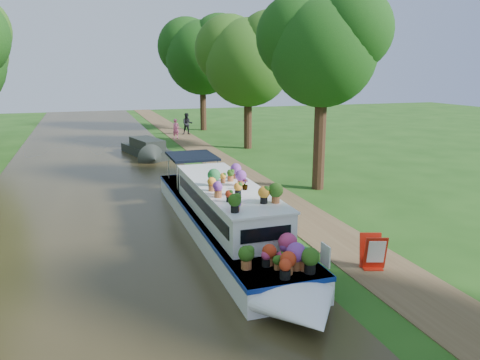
% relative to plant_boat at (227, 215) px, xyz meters
% --- Properties ---
extents(ground, '(100.00, 100.00, 0.00)m').
position_rel_plant_boat_xyz_m(ground, '(2.25, 2.13, -0.85)').
color(ground, '#1B4611').
rests_on(ground, ground).
extents(canal_water, '(10.00, 100.00, 0.02)m').
position_rel_plant_boat_xyz_m(canal_water, '(-3.75, 2.13, -0.84)').
color(canal_water, '#2B2513').
rests_on(canal_water, ground).
extents(towpath, '(2.20, 100.00, 0.03)m').
position_rel_plant_boat_xyz_m(towpath, '(3.45, 2.13, -0.84)').
color(towpath, brown).
rests_on(towpath, ground).
extents(plant_boat, '(2.29, 13.52, 2.28)m').
position_rel_plant_boat_xyz_m(plant_boat, '(0.00, 0.00, 0.00)').
color(plant_boat, white).
rests_on(plant_boat, canal_water).
extents(tree_near_overhang, '(5.52, 5.28, 8.99)m').
position_rel_plant_boat_xyz_m(tree_near_overhang, '(6.04, 5.20, 5.75)').
color(tree_near_overhang, black).
rests_on(tree_near_overhang, ground).
extents(tree_near_mid, '(6.90, 6.60, 9.40)m').
position_rel_plant_boat_xyz_m(tree_near_mid, '(6.73, 17.21, 5.58)').
color(tree_near_mid, black).
rests_on(tree_near_mid, ground).
extents(tree_near_far, '(7.59, 7.26, 10.30)m').
position_rel_plant_boat_xyz_m(tree_near_far, '(6.23, 28.22, 6.20)').
color(tree_near_far, black).
rests_on(tree_near_far, ground).
extents(second_boat, '(2.89, 6.22, 1.15)m').
position_rel_plant_boat_xyz_m(second_boat, '(-0.50, 16.24, -0.38)').
color(second_boat, black).
rests_on(second_boat, canal_water).
extents(sandwich_board, '(0.66, 0.67, 0.99)m').
position_rel_plant_boat_xyz_m(sandwich_board, '(3.21, -3.59, -0.38)').
color(sandwich_board, '#B21B0C').
rests_on(sandwich_board, towpath).
extents(pedestrian_pink, '(0.67, 0.55, 1.60)m').
position_rel_plant_boat_xyz_m(pedestrian_pink, '(2.75, 23.29, -0.02)').
color(pedestrian_pink, '#C95270').
rests_on(pedestrian_pink, towpath).
extents(pedestrian_dark, '(1.00, 0.84, 1.84)m').
position_rel_plant_boat_xyz_m(pedestrian_dark, '(4.15, 25.43, 0.10)').
color(pedestrian_dark, black).
rests_on(pedestrian_dark, towpath).
extents(verge_plant, '(0.36, 0.31, 0.39)m').
position_rel_plant_boat_xyz_m(verge_plant, '(2.03, 3.65, -0.66)').
color(verge_plant, '#1D5C1B').
rests_on(verge_plant, ground).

